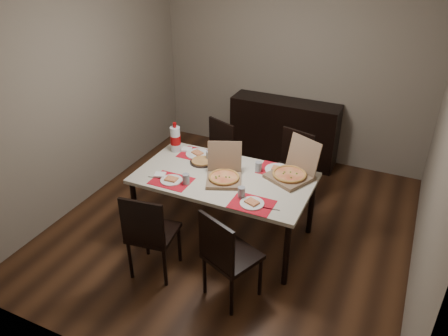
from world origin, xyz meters
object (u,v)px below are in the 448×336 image
(chair_far_right, at_px, (291,166))
(dip_bowl, at_px, (237,170))
(chair_far_left, at_px, (215,155))
(soda_bottle, at_px, (175,139))
(sideboard, at_px, (284,131))
(chair_near_right, at_px, (227,254))
(dining_table, at_px, (224,182))
(pizza_box_center, at_px, (224,175))
(chair_near_left, at_px, (150,232))

(chair_far_right, relative_size, dip_bowl, 9.17)
(chair_far_left, xyz_separation_m, soda_bottle, (-0.24, -0.50, 0.39))
(sideboard, xyz_separation_m, chair_near_right, (0.39, -2.80, 0.06))
(chair_near_right, relative_size, chair_far_right, 1.00)
(dining_table, bearing_deg, pizza_box_center, -64.15)
(chair_far_left, bearing_deg, chair_far_right, 7.10)
(chair_near_right, bearing_deg, chair_far_left, 119.16)
(chair_near_right, distance_m, soda_bottle, 1.66)
(chair_near_right, bearing_deg, dip_bowl, 108.48)
(chair_far_left, relative_size, chair_far_right, 1.00)
(chair_far_right, bearing_deg, dining_table, -116.25)
(chair_far_right, bearing_deg, chair_near_left, -114.93)
(sideboard, height_order, chair_far_right, chair_far_right)
(pizza_box_center, bearing_deg, sideboard, 90.03)
(chair_near_right, bearing_deg, dining_table, 116.23)
(chair_far_left, distance_m, dip_bowl, 0.90)
(dining_table, xyz_separation_m, chair_near_left, (-0.37, -0.85, -0.17))
(dip_bowl, bearing_deg, chair_near_right, -71.52)
(chair_near_left, bearing_deg, pizza_box_center, 63.43)
(sideboard, relative_size, chair_near_left, 1.61)
(sideboard, xyz_separation_m, chair_far_right, (0.42, -1.05, 0.06))
(chair_near_left, xyz_separation_m, pizza_box_center, (0.40, 0.80, 0.29))
(chair_near_left, relative_size, dip_bowl, 9.17)
(sideboard, bearing_deg, pizza_box_center, -89.97)
(dining_table, bearing_deg, dip_bowl, 61.81)
(chair_near_left, height_order, chair_far_left, same)
(dining_table, relative_size, chair_far_left, 1.94)
(dip_bowl, bearing_deg, dining_table, -118.19)
(dip_bowl, bearing_deg, sideboard, 91.75)
(dining_table, relative_size, chair_near_left, 1.94)
(pizza_box_center, distance_m, soda_bottle, 0.85)
(sideboard, xyz_separation_m, pizza_box_center, (0.00, -2.02, 0.36))
(chair_near_left, relative_size, chair_near_right, 1.00)
(dining_table, height_order, chair_far_left, chair_far_left)
(chair_far_left, xyz_separation_m, dip_bowl, (0.58, -0.64, 0.25))
(dip_bowl, bearing_deg, chair_near_left, -114.22)
(chair_near_right, height_order, dip_bowl, chair_near_right)
(pizza_box_center, xyz_separation_m, soda_bottle, (-0.77, 0.35, 0.09))
(chair_near_right, xyz_separation_m, chair_far_left, (-0.91, 1.63, 0.00))
(chair_far_left, distance_m, chair_far_right, 0.95)
(chair_far_right, bearing_deg, pizza_box_center, -113.55)
(chair_near_left, bearing_deg, soda_bottle, 107.87)
(chair_far_right, bearing_deg, chair_near_right, -91.21)
(chair_far_right, distance_m, dip_bowl, 0.88)
(sideboard, distance_m, chair_near_left, 2.85)
(dining_table, distance_m, pizza_box_center, 0.14)
(chair_far_left, bearing_deg, sideboard, 65.87)
(chair_near_left, height_order, chair_near_right, same)
(sideboard, bearing_deg, chair_near_right, -82.15)
(chair_near_right, relative_size, soda_bottle, 2.66)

